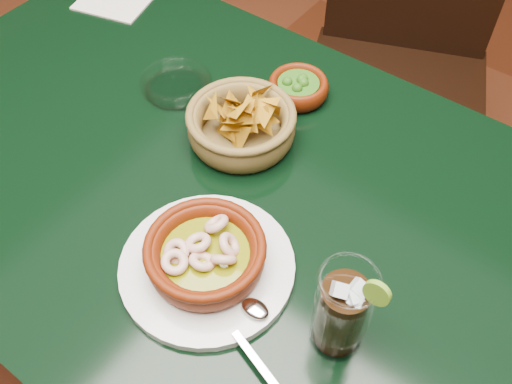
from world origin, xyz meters
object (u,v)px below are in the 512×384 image
Objects in this scene: dining_table at (199,204)px; dining_chair at (399,63)px; shrimp_plate at (206,258)px; cola_drink at (342,311)px; chip_basket at (242,124)px.

dining_table is 0.72m from dining_chair.
cola_drink is (0.20, 0.02, 0.04)m from shrimp_plate.
cola_drink is (0.29, -0.82, 0.29)m from dining_chair.
cola_drink reaches higher than chip_basket.
chip_basket is (-0.12, 0.23, 0.00)m from shrimp_plate.
shrimp_plate is (0.09, -0.84, 0.25)m from dining_chair.
dining_table is 5.59× the size of chip_basket.
dining_chair reaches higher than dining_table.
dining_chair is 0.92m from cola_drink.
dining_table is at bearing -102.84° from chip_basket.
dining_chair is 3.00× the size of shrimp_plate.
chip_basket is 0.39m from cola_drink.
dining_table is 0.17m from chip_basket.
shrimp_plate is at bearing -44.21° from dining_table.
chip_basket is 1.25× the size of cola_drink.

